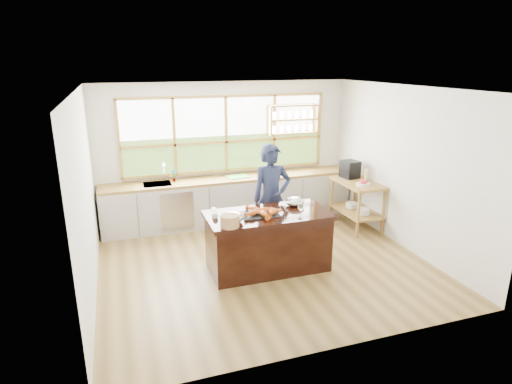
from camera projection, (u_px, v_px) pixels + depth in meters
name	position (u px, v px, depth m)	size (l,w,h in m)	color
ground_plane	(263.00, 262.00, 6.79)	(5.00, 5.00, 0.00)	olive
room_shell	(255.00, 148.00, 6.75)	(5.02, 4.52, 2.71)	silver
back_counter	(230.00, 199.00, 8.41)	(4.90, 0.63, 0.90)	#B4B0AA
right_shelf_unit	(357.00, 197.00, 8.08)	(0.62, 1.10, 0.90)	olive
island	(268.00, 241.00, 6.48)	(1.85, 0.90, 0.90)	black
cook	(271.00, 198.00, 7.06)	(0.66, 0.43, 1.80)	#192039
potted_plant	(174.00, 175.00, 7.98)	(0.13, 0.09, 0.24)	slate
cutting_board	(238.00, 177.00, 8.33)	(0.40, 0.30, 0.01)	green
espresso_machine	(350.00, 169.00, 8.24)	(0.29, 0.31, 0.33)	black
wine_bottle	(366.00, 177.00, 7.81)	(0.07, 0.07, 0.28)	#B0BB54
fruit_bowl	(363.00, 183.00, 7.74)	(0.25, 0.25, 0.11)	silver
slate_board	(259.00, 214.00, 6.29)	(0.55, 0.40, 0.02)	black
lobster_pile	(261.00, 212.00, 6.25)	(0.52, 0.48, 0.08)	#C95517
mixing_bowl_left	(232.00, 218.00, 5.99)	(0.32, 0.32, 0.15)	#AFB2B7
mixing_bowl_right	(295.00, 202.00, 6.67)	(0.30, 0.30, 0.14)	#AFB2B7
wine_glass	(301.00, 208.00, 6.09)	(0.08, 0.08, 0.22)	white
wicker_basket	(230.00, 221.00, 5.82)	(0.26, 0.26, 0.17)	#A6754F
parchment_roll	(215.00, 213.00, 6.26)	(0.08, 0.08, 0.30)	white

